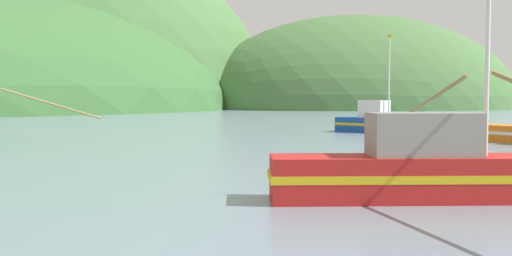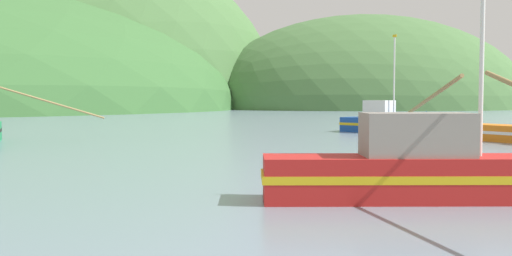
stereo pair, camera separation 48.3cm
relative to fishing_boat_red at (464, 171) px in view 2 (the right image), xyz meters
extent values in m
ellipsoid|color=#47703D|center=(33.26, 134.44, -0.82)|extent=(87.16, 69.73, 49.62)
ellipsoid|color=#47703D|center=(-53.47, 151.48, -0.82)|extent=(131.36, 105.09, 101.14)
cube|color=red|center=(0.23, -0.01, -0.21)|extent=(11.35, 2.34, 1.21)
cube|color=gold|center=(0.23, -0.01, -0.15)|extent=(11.46, 2.36, 0.22)
cube|color=gray|center=(-1.30, 0.08, 0.98)|extent=(2.94, 1.62, 1.17)
cylinder|color=silver|center=(0.43, -0.03, 3.27)|extent=(0.12, 0.12, 5.75)
cylinder|color=#997F4C|center=(0.53, 4.95, 1.65)|extent=(0.63, 8.30, 2.02)
cylinder|color=#997F4C|center=(-16.67, 20.47, 1.67)|extent=(5.97, 1.97, 2.07)
cube|color=#19479E|center=(6.80, 28.76, -0.22)|extent=(6.44, 7.24, 1.19)
cube|color=gold|center=(6.80, 28.76, -0.16)|extent=(6.50, 7.31, 0.21)
cone|color=#19479E|center=(9.00, 26.05, 0.72)|extent=(0.28, 0.28, 0.70)
cube|color=silver|center=(6.37, 29.29, 1.07)|extent=(2.51, 2.60, 1.40)
cylinder|color=silver|center=(7.22, 28.23, 3.52)|extent=(0.12, 0.12, 6.29)
cube|color=gold|center=(7.22, 28.23, 6.78)|extent=(0.25, 0.30, 0.20)
cone|color=orange|center=(10.54, 21.91, 0.59)|extent=(0.27, 0.27, 0.70)
camera|label=1|loc=(-7.16, -14.52, 1.96)|focal=39.25mm
camera|label=2|loc=(-6.68, -14.56, 1.96)|focal=39.25mm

